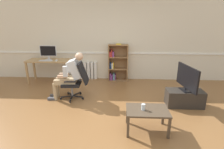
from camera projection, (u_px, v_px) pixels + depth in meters
ground_plane at (103, 117)px, 3.79m from camera, size 18.00×18.00×0.00m
back_wall at (110, 40)px, 5.92m from camera, size 12.00×0.13×2.70m
computer_desk at (49, 63)px, 5.75m from camera, size 1.39×0.57×0.76m
imac_monitor at (48, 51)px, 5.71m from camera, size 0.55×0.14×0.46m
keyboard at (46, 61)px, 5.58m from camera, size 0.42×0.12×0.02m
computer_mouse at (57, 60)px, 5.58m from camera, size 0.06×0.10×0.03m
bookshelf at (117, 63)px, 5.93m from camera, size 0.65×0.29×1.26m
radiator at (87, 70)px, 6.17m from camera, size 0.70×0.08×0.61m
office_chair at (77, 79)px, 4.56m from camera, size 0.76×0.62×0.99m
person_seated at (70, 75)px, 4.52m from camera, size 0.98×0.41×1.23m
tv_stand at (184, 98)px, 4.24m from camera, size 0.86×0.40×0.40m
tv_screen at (187, 78)px, 4.09m from camera, size 0.25×0.89×0.60m
coffee_table at (147, 112)px, 3.24m from camera, size 0.77×0.52×0.44m
drinking_glass at (143, 107)px, 3.19m from camera, size 0.07×0.07×0.11m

